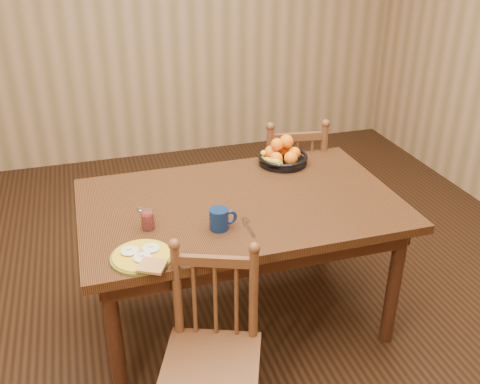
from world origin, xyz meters
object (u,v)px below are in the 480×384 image
object	(u,v)px
chair_far	(290,185)
chair_near	(212,354)
coffee_mug	(220,219)
breakfast_plate	(142,256)
dining_table	(240,215)
fruit_bowl	(282,155)

from	to	relation	value
chair_far	chair_near	xyz separation A→B (m)	(-0.87, -1.32, -0.03)
chair_near	coffee_mug	size ratio (longest dim) A/B	6.47
breakfast_plate	chair_far	bearing A→B (deg)	43.48
chair_near	coffee_mug	bearing A→B (deg)	91.82
chair_near	dining_table	bearing A→B (deg)	85.77
chair_far	coffee_mug	xyz separation A→B (m)	(-0.71, -0.89, 0.35)
dining_table	fruit_bowl	distance (m)	0.54
dining_table	coffee_mug	bearing A→B (deg)	-125.60
chair_far	chair_near	bearing A→B (deg)	65.34
coffee_mug	chair_near	bearing A→B (deg)	-109.78
dining_table	fruit_bowl	bearing A→B (deg)	45.18
chair_far	fruit_bowl	xyz separation A→B (m)	(-0.17, -0.28, 0.35)
chair_far	fruit_bowl	size ratio (longest dim) A/B	3.17
dining_table	breakfast_plate	distance (m)	0.67
coffee_mug	fruit_bowl	bearing A→B (deg)	48.43
chair_near	coffee_mug	distance (m)	0.60
dining_table	coffee_mug	distance (m)	0.32
dining_table	breakfast_plate	xyz separation A→B (m)	(-0.54, -0.37, 0.10)
fruit_bowl	chair_far	bearing A→B (deg)	58.49
dining_table	coffee_mug	xyz separation A→B (m)	(-0.17, -0.23, 0.14)
breakfast_plate	coffee_mug	size ratio (longest dim) A/B	2.29
fruit_bowl	dining_table	bearing A→B (deg)	-134.82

